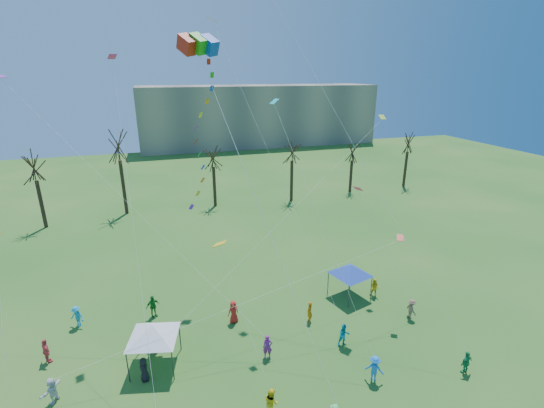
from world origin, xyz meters
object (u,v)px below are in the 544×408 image
object	(u,v)px
big_box_kite	(207,138)
canopy_tent_white	(153,331)
distant_building	(259,115)
canopy_tent_blue	(351,270)

from	to	relation	value
big_box_kite	canopy_tent_white	size ratio (longest dim) A/B	4.70
distant_building	canopy_tent_blue	distance (m)	73.02
distant_building	canopy_tent_white	distance (m)	80.59
distant_building	canopy_tent_white	world-z (taller)	distant_building
distant_building	big_box_kite	world-z (taller)	big_box_kite
canopy_tent_blue	canopy_tent_white	bearing A→B (deg)	-167.45
canopy_tent_white	canopy_tent_blue	world-z (taller)	canopy_tent_white
canopy_tent_blue	distant_building	bearing A→B (deg)	80.54
big_box_kite	canopy_tent_white	xyz separation A→B (m)	(-3.95, 1.56, -12.34)
big_box_kite	canopy_tent_white	bearing A→B (deg)	158.37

